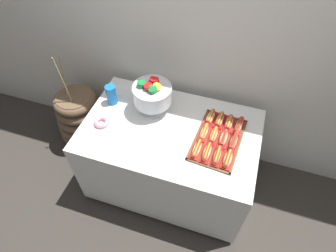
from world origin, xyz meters
TOP-DOWN VIEW (x-y plane):
  - ground_plane at (0.00, 0.00)m, footprint 10.00×10.00m
  - back_wall at (0.00, 0.55)m, footprint 6.00×0.10m
  - buffet_table at (0.00, 0.00)m, footprint 1.37×0.87m
  - floor_vase at (-1.01, 0.21)m, footprint 0.48×0.48m
  - serving_tray at (0.37, 0.01)m, footprint 0.37×0.55m
  - hot_dog_0 at (0.25, -0.15)m, footprint 0.07×0.17m
  - hot_dog_1 at (0.32, -0.15)m, footprint 0.07×0.18m
  - hot_dog_2 at (0.39, -0.16)m, footprint 0.07×0.17m
  - hot_dog_3 at (0.47, -0.16)m, footprint 0.08×0.16m
  - hot_dog_4 at (0.26, 0.02)m, footprint 0.07×0.18m
  - hot_dog_5 at (0.33, 0.01)m, footprint 0.07×0.16m
  - hot_dog_6 at (0.41, 0.01)m, footprint 0.07×0.17m
  - hot_dog_7 at (0.48, 0.00)m, footprint 0.08×0.18m
  - hot_dog_8 at (0.27, 0.18)m, footprint 0.08×0.16m
  - hot_dog_9 at (0.35, 0.18)m, footprint 0.08×0.16m
  - hot_dog_10 at (0.42, 0.17)m, footprint 0.07×0.16m
  - hot_dog_11 at (0.49, 0.17)m, footprint 0.08×0.19m
  - punch_bowl at (-0.20, 0.16)m, footprint 0.31×0.31m
  - cup_stack at (-0.55, 0.13)m, footprint 0.08×0.08m
  - donut at (-0.53, -0.11)m, footprint 0.12×0.12m

SIDE VIEW (x-z plane):
  - ground_plane at x=0.00m, z-range 0.00..0.00m
  - floor_vase at x=-1.01m, z-range -0.24..0.85m
  - buffet_table at x=0.00m, z-range 0.02..0.78m
  - serving_tray at x=0.37m, z-range 0.76..0.77m
  - donut at x=-0.53m, z-range 0.76..0.80m
  - hot_dog_10 at x=0.42m, z-range 0.77..0.82m
  - hot_dog_2 at x=0.39m, z-range 0.77..0.83m
  - hot_dog_9 at x=0.35m, z-range 0.77..0.83m
  - hot_dog_0 at x=0.25m, z-range 0.77..0.83m
  - hot_dog_11 at x=0.49m, z-range 0.77..0.83m
  - hot_dog_4 at x=0.26m, z-range 0.77..0.83m
  - hot_dog_5 at x=0.33m, z-range 0.77..0.83m
  - hot_dog_8 at x=0.27m, z-range 0.77..0.83m
  - hot_dog_1 at x=0.32m, z-range 0.77..0.83m
  - hot_dog_6 at x=0.41m, z-range 0.77..0.83m
  - hot_dog_3 at x=0.47m, z-range 0.77..0.83m
  - hot_dog_7 at x=0.48m, z-range 0.77..0.83m
  - cup_stack at x=-0.55m, z-range 0.76..0.93m
  - punch_bowl at x=-0.20m, z-range 0.79..1.08m
  - back_wall at x=0.00m, z-range 0.00..2.60m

